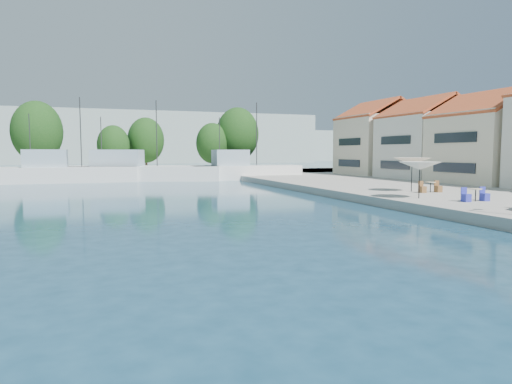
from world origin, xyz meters
name	(u,v)px	position (x,y,z in m)	size (l,w,h in m)	color
quay_right	(500,189)	(22.00, 30.00, 0.30)	(32.00, 92.00, 0.60)	#99968A
quay_far	(117,175)	(-8.00, 67.00, 0.30)	(90.00, 16.00, 0.60)	#99968A
hill_west	(29,138)	(-30.00, 160.00, 8.00)	(180.00, 40.00, 16.00)	#9DABA1
hill_east	(226,146)	(40.00, 180.00, 6.00)	(140.00, 40.00, 12.00)	#9DABA1
building_04	(492,136)	(24.00, 33.00, 5.02)	(9.00, 8.80, 9.20)	beige
building_05	(426,136)	(24.00, 42.00, 5.26)	(8.40, 8.80, 9.70)	silver
building_06	(378,137)	(24.00, 51.00, 5.50)	(9.00, 8.80, 10.20)	beige
trawler_02	(64,173)	(-14.32, 56.97, 1.07)	(15.34, 4.15, 10.20)	silver
trawler_03	(138,172)	(-6.00, 57.85, 1.07)	(19.84, 10.40, 10.20)	silver
trawler_04	(244,171)	(6.93, 55.37, 1.07)	(14.13, 3.80, 10.20)	silver
tree_04	(37,132)	(-18.15, 68.17, 6.25)	(6.61, 6.61, 9.78)	#3F2B19
tree_05	(113,145)	(-8.33, 69.14, 4.51)	(4.58, 4.58, 6.78)	#3F2B19
tree_06	(146,140)	(-3.47, 71.51, 5.31)	(5.51, 5.51, 8.16)	#3F2B19
tree_07	(212,143)	(6.21, 68.68, 4.86)	(4.99, 4.99, 7.38)	#3F2B19
tree_08	(237,134)	(10.38, 69.05, 6.32)	(6.69, 6.69, 9.90)	#3F2B19
umbrella_white	(420,166)	(8.21, 23.56, 2.65)	(2.64, 2.64, 2.30)	black
umbrella_cream	(412,161)	(11.05, 27.87, 2.84)	(2.73, 2.73, 2.49)	black
cafe_table_02	(475,197)	(10.10, 20.90, 0.89)	(1.82, 0.70, 0.76)	black
cafe_table_03	(430,189)	(11.75, 26.66, 0.89)	(1.82, 0.70, 0.76)	black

